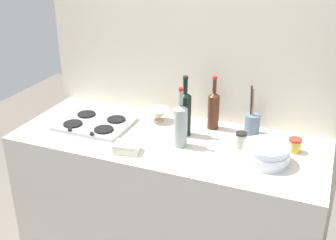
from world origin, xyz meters
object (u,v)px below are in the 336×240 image
(utensil_crock, at_px, (252,123))
(wine_bottle_leftmost, at_px, (181,124))
(butter_dish, at_px, (127,147))
(condiment_jar_rear, at_px, (295,145))
(plate_stack, at_px, (266,154))
(mixing_bowl, at_px, (158,114))
(condiment_jar_front, at_px, (241,140))
(stovetop_hob, at_px, (95,124))
(wine_bottle_mid_right, at_px, (185,112))
(wine_bottle_mid_left, at_px, (213,109))

(utensil_crock, bearing_deg, wine_bottle_leftmost, -138.17)
(butter_dish, relative_size, condiment_jar_rear, 1.74)
(wine_bottle_leftmost, height_order, butter_dish, wine_bottle_leftmost)
(plate_stack, relative_size, utensil_crock, 0.80)
(mixing_bowl, bearing_deg, condiment_jar_front, -15.17)
(mixing_bowl, bearing_deg, wine_bottle_leftmost, -46.58)
(stovetop_hob, distance_m, butter_dish, 0.40)
(condiment_jar_rear, bearing_deg, utensil_crock, 152.82)
(stovetop_hob, bearing_deg, utensil_crock, 15.69)
(stovetop_hob, bearing_deg, wine_bottle_mid_right, 9.91)
(stovetop_hob, relative_size, butter_dish, 3.12)
(wine_bottle_mid_right, distance_m, utensil_crock, 0.40)
(butter_dish, bearing_deg, condiment_jar_front, 26.66)
(butter_dish, bearing_deg, plate_stack, 12.92)
(utensil_crock, bearing_deg, wine_bottle_mid_left, -176.79)
(stovetop_hob, distance_m, wine_bottle_leftmost, 0.59)
(mixing_bowl, height_order, condiment_jar_front, condiment_jar_front)
(wine_bottle_mid_left, bearing_deg, stovetop_hob, -160.28)
(stovetop_hob, xyz_separation_m, wine_bottle_mid_right, (0.55, 0.10, 0.13))
(stovetop_hob, distance_m, mixing_bowl, 0.40)
(stovetop_hob, relative_size, wine_bottle_leftmost, 1.24)
(utensil_crock, bearing_deg, wine_bottle_mid_right, -156.11)
(plate_stack, relative_size, condiment_jar_rear, 3.07)
(butter_dish, xyz_separation_m, utensil_crock, (0.58, 0.48, 0.04))
(plate_stack, bearing_deg, wine_bottle_mid_left, 141.47)
(condiment_jar_rear, bearing_deg, stovetop_hob, -174.13)
(mixing_bowl, xyz_separation_m, butter_dish, (0.00, -0.43, -0.02))
(wine_bottle_mid_left, bearing_deg, butter_dish, -126.74)
(butter_dish, bearing_deg, condiment_jar_rear, 22.01)
(wine_bottle_leftmost, height_order, wine_bottle_mid_left, wine_bottle_leftmost)
(wine_bottle_mid_right, height_order, utensil_crock, wine_bottle_mid_right)
(plate_stack, bearing_deg, condiment_jar_front, 143.86)
(butter_dish, bearing_deg, wine_bottle_mid_right, 55.43)
(stovetop_hob, relative_size, mixing_bowl, 3.02)
(wine_bottle_mid_left, xyz_separation_m, wine_bottle_mid_right, (-0.13, -0.15, 0.02))
(condiment_jar_rear, bearing_deg, wine_bottle_mid_left, 166.19)
(wine_bottle_mid_right, height_order, condiment_jar_rear, wine_bottle_mid_right)
(mixing_bowl, relative_size, condiment_jar_front, 1.56)
(utensil_crock, distance_m, condiment_jar_front, 0.20)
(wine_bottle_mid_right, xyz_separation_m, utensil_crock, (0.36, 0.16, -0.08))
(plate_stack, height_order, butter_dish, plate_stack)
(condiment_jar_front, bearing_deg, plate_stack, -36.14)
(stovetop_hob, xyz_separation_m, butter_dish, (0.33, -0.22, 0.01))
(mixing_bowl, height_order, butter_dish, mixing_bowl)
(wine_bottle_leftmost, xyz_separation_m, condiment_jar_rear, (0.60, 0.17, -0.09))
(plate_stack, distance_m, butter_dish, 0.74)
(mixing_bowl, bearing_deg, condiment_jar_rear, -6.28)
(butter_dish, relative_size, condiment_jar_front, 1.52)
(mixing_bowl, bearing_deg, plate_stack, -20.44)
(condiment_jar_front, height_order, condiment_jar_rear, condiment_jar_front)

